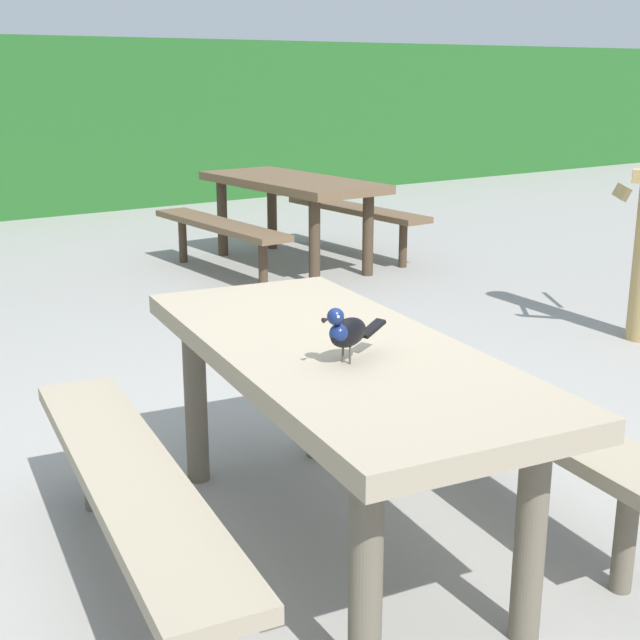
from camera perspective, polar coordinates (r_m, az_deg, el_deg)
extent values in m
plane|color=gray|center=(3.45, -0.12, -11.74)|extent=(60.00, 60.00, 0.00)
cube|color=gray|center=(2.87, 1.03, -2.22)|extent=(1.03, 1.90, 0.07)
cylinder|color=#635B4C|center=(2.35, 2.99, -16.58)|extent=(0.09, 0.09, 0.67)
cylinder|color=#635B4C|center=(2.62, 13.55, -13.44)|extent=(0.09, 0.09, 0.67)
cylinder|color=#635B4C|center=(3.52, -8.10, -5.31)|extent=(0.09, 0.09, 0.67)
cylinder|color=#635B4C|center=(3.70, -0.22, -4.07)|extent=(0.09, 0.09, 0.67)
cube|color=gray|center=(2.76, -12.29, -9.88)|extent=(0.54, 1.73, 0.05)
cylinder|color=#635B4C|center=(3.42, -14.69, -8.86)|extent=(0.07, 0.07, 0.39)
cube|color=gray|center=(3.33, 11.87, -5.29)|extent=(0.54, 1.73, 0.05)
cylinder|color=#635B4C|center=(2.99, 19.27, -13.08)|extent=(0.07, 0.07, 0.39)
cylinder|color=#635B4C|center=(3.90, 5.96, -5.31)|extent=(0.07, 0.07, 0.39)
ellipsoid|color=black|center=(2.65, 1.85, -0.82)|extent=(0.16, 0.10, 0.09)
ellipsoid|color=navy|center=(2.62, 1.28, -0.88)|extent=(0.08, 0.07, 0.06)
sphere|color=navy|center=(2.59, 1.02, 0.23)|extent=(0.05, 0.05, 0.05)
sphere|color=#EAE08C|center=(2.57, 1.19, 0.21)|extent=(0.01, 0.01, 0.01)
sphere|color=#EAE08C|center=(2.59, 0.53, 0.36)|extent=(0.01, 0.01, 0.01)
cone|color=black|center=(2.56, 0.43, 0.04)|extent=(0.03, 0.02, 0.02)
cube|color=black|center=(2.75, 3.43, -0.55)|extent=(0.10, 0.06, 0.04)
cylinder|color=#47423D|center=(2.66, 1.97, -2.32)|extent=(0.01, 0.01, 0.05)
cylinder|color=#47423D|center=(2.68, 1.50, -2.20)|extent=(0.01, 0.01, 0.05)
cube|color=brown|center=(7.42, -1.91, 8.97)|extent=(0.81, 1.82, 0.07)
cylinder|color=#423324|center=(6.76, -0.36, 5.11)|extent=(0.09, 0.09, 0.67)
cylinder|color=#423324|center=(7.08, 3.14, 5.58)|extent=(0.09, 0.09, 0.67)
cylinder|color=#423324|center=(7.92, -6.38, 6.61)|extent=(0.09, 0.09, 0.67)
cylinder|color=#423324|center=(8.19, -3.14, 7.00)|extent=(0.09, 0.09, 0.67)
cube|color=brown|center=(7.09, -6.58, 6.18)|extent=(0.33, 1.72, 0.05)
cylinder|color=#423324|center=(6.59, -3.73, 3.57)|extent=(0.07, 0.07, 0.39)
cylinder|color=#423324|center=(7.68, -8.93, 5.18)|extent=(0.07, 0.07, 0.39)
cube|color=brown|center=(7.87, 2.35, 7.23)|extent=(0.33, 1.72, 0.05)
cylinder|color=#423324|center=(7.43, 5.43, 4.93)|extent=(0.07, 0.07, 0.39)
cylinder|color=#423324|center=(8.41, -0.41, 6.28)|extent=(0.07, 0.07, 0.39)
cube|color=tan|center=(5.55, 19.06, 7.88)|extent=(0.21, 0.23, 0.09)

